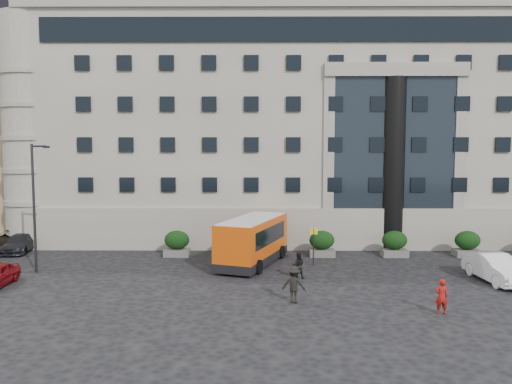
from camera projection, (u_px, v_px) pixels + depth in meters
ground at (225, 286)px, 28.03m from camera, size 120.00×120.00×0.00m
civic_building at (301, 135)px, 49.12m from camera, size 44.00×24.00×18.00m
entrance_column at (393, 165)px, 37.65m from camera, size 1.80×1.80×13.00m
apartment_far at (38, 123)px, 65.11m from camera, size 13.00×13.00×22.00m
hedge_a at (177, 243)px, 35.75m from camera, size 1.80×1.26×1.84m
hedge_b at (249, 243)px, 35.71m from camera, size 1.80×1.26×1.84m
hedge_c at (322, 243)px, 35.68m from camera, size 1.80×1.26×1.84m
hedge_d at (395, 244)px, 35.64m from camera, size 1.80×1.26×1.84m
hedge_e at (467, 244)px, 35.61m from camera, size 1.80×1.26×1.84m
street_lamp at (35, 203)px, 30.72m from camera, size 1.16×0.18×8.00m
bus_stop_sign at (314, 239)px, 32.83m from camera, size 0.50×0.08×2.52m
minibus at (253, 239)px, 33.14m from camera, size 4.94×7.85×3.10m
red_truck at (31, 222)px, 42.46m from camera, size 3.40×5.56×2.79m
parked_car_c at (20, 243)px, 37.29m from camera, size 2.27×4.64×1.30m
parked_car_d at (14, 239)px, 38.46m from camera, size 2.95×5.56×1.49m
white_taxi at (496, 268)px, 28.85m from camera, size 2.17×5.00×1.60m
pedestrian_a at (441, 296)px, 23.21m from camera, size 0.61×0.41×1.67m
pedestrian_b at (298, 265)px, 29.61m from camera, size 0.80×0.64×1.56m
pedestrian_c at (294, 284)px, 24.92m from camera, size 1.33×0.96×1.85m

